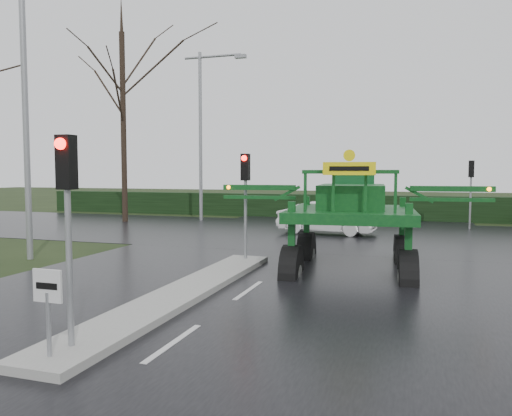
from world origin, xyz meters
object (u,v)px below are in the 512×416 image
(street_light_left_near, at_px, (32,79))
(traffic_signal_mid, at_px, (245,183))
(keep_left_sign, at_px, (48,299))
(street_light_left_far, at_px, (205,121))
(crop_sprayer, at_px, (293,202))
(white_sedan, at_px, (326,234))
(traffic_signal_far, at_px, (471,179))
(traffic_signal_near, at_px, (67,195))

(street_light_left_near, bearing_deg, traffic_signal_mid, 12.21)
(keep_left_sign, relative_size, street_light_left_far, 0.14)
(street_light_left_far, distance_m, crop_sprayer, 16.68)
(white_sedan, bearing_deg, keep_left_sign, -179.18)
(traffic_signal_mid, bearing_deg, street_light_left_far, 118.86)
(traffic_signal_far, bearing_deg, keep_left_sign, 70.07)
(traffic_signal_far, height_order, crop_sprayer, crop_sprayer)
(traffic_signal_mid, bearing_deg, traffic_signal_near, -90.00)
(crop_sprayer, height_order, white_sedan, crop_sprayer)
(traffic_signal_mid, relative_size, traffic_signal_far, 1.00)
(street_light_left_far, bearing_deg, traffic_signal_near, -71.83)
(keep_left_sign, distance_m, white_sedan, 17.43)
(keep_left_sign, xyz_separation_m, traffic_signal_near, (0.00, 0.49, 1.53))
(street_light_left_far, relative_size, white_sedan, 2.20)
(traffic_signal_near, bearing_deg, crop_sprayer, 75.89)
(white_sedan, bearing_deg, traffic_signal_near, -179.29)
(keep_left_sign, distance_m, street_light_left_near, 11.32)
(traffic_signal_mid, distance_m, white_sedan, 8.84)
(traffic_signal_far, bearing_deg, white_sedan, 31.92)
(traffic_signal_far, bearing_deg, crop_sprayer, 66.47)
(keep_left_sign, xyz_separation_m, crop_sprayer, (1.85, 7.84, 1.04))
(street_light_left_near, relative_size, crop_sprayer, 1.26)
(street_light_left_far, relative_size, crop_sprayer, 1.26)
(keep_left_sign, relative_size, white_sedan, 0.30)
(street_light_left_near, distance_m, white_sedan, 14.06)
(white_sedan, bearing_deg, street_light_left_far, 67.37)
(traffic_signal_near, distance_m, traffic_signal_far, 22.42)
(street_light_left_near, bearing_deg, traffic_signal_far, 43.63)
(street_light_left_far, xyz_separation_m, white_sedan, (8.04, -4.14, -5.99))
(traffic_signal_far, distance_m, street_light_left_near, 20.58)
(street_light_left_near, height_order, street_light_left_far, same)
(keep_left_sign, xyz_separation_m, white_sedan, (1.15, 17.36, -1.06))
(street_light_left_far, height_order, crop_sprayer, street_light_left_far)
(crop_sprayer, xyz_separation_m, white_sedan, (-0.70, 9.53, -2.10))
(crop_sprayer, bearing_deg, traffic_signal_near, -108.68)
(keep_left_sign, bearing_deg, traffic_signal_near, 90.00)
(keep_left_sign, height_order, street_light_left_far, street_light_left_far)
(keep_left_sign, height_order, traffic_signal_near, traffic_signal_near)
(keep_left_sign, xyz_separation_m, traffic_signal_mid, (0.00, 8.99, 1.53))
(traffic_signal_far, relative_size, street_light_left_near, 0.35)
(traffic_signal_mid, height_order, street_light_left_far, street_light_left_far)
(street_light_left_far, distance_m, white_sedan, 10.85)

